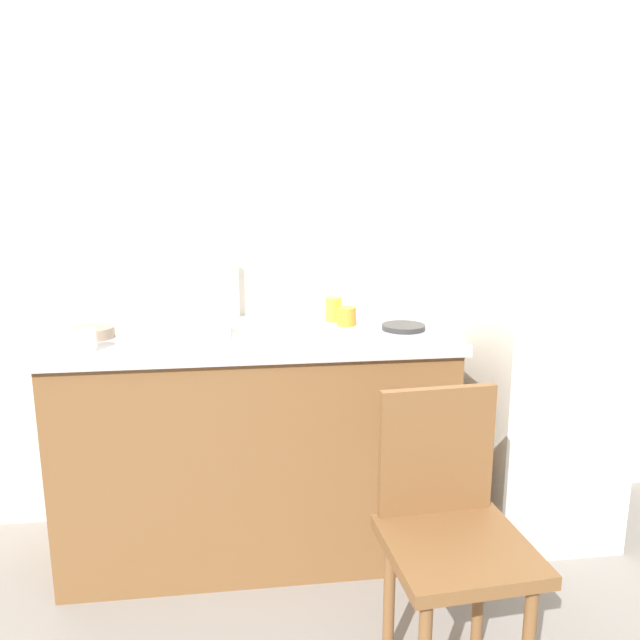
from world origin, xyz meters
TOP-DOWN VIEW (x-y plane):
  - back_wall at (0.00, 1.00)m, footprint 4.80×0.10m
  - cabinet_base at (-0.16, 0.65)m, footprint 1.48×0.60m
  - countertop at (-0.16, 0.65)m, footprint 1.52×0.64m
  - faucet at (-0.23, 0.90)m, footprint 0.02×0.02m
  - refrigerator at (1.04, 0.66)m, footprint 0.53×0.57m
  - chair at (0.38, -0.14)m, footprint 0.43×0.43m
  - dish_tray at (-0.39, 0.64)m, footprint 0.28×0.20m
  - terracotta_bowl at (-0.75, 0.63)m, footprint 0.15×0.15m
  - hotplate at (0.42, 0.61)m, footprint 0.17×0.17m
  - cup_yellow at (0.18, 0.80)m, footprint 0.07×0.07m
  - cup_white at (-0.74, 0.45)m, footprint 0.07×0.07m
  - cup_orange at (0.22, 0.71)m, footprint 0.08×0.08m

SIDE VIEW (x-z plane):
  - cabinet_base at x=-0.16m, z-range 0.00..0.87m
  - chair at x=0.38m, z-range 0.05..0.94m
  - refrigerator at x=1.04m, z-range 0.00..1.39m
  - countertop at x=-0.16m, z-range 0.87..0.91m
  - hotplate at x=0.42m, z-range 0.91..0.93m
  - terracotta_bowl at x=-0.75m, z-range 0.91..0.96m
  - dish_tray at x=-0.39m, z-range 0.91..0.96m
  - cup_white at x=-0.74m, z-range 0.91..0.99m
  - cup_orange at x=0.22m, z-range 0.91..0.99m
  - cup_yellow at x=0.18m, z-range 0.91..1.01m
  - faucet at x=-0.23m, z-range 0.91..1.16m
  - back_wall at x=0.00m, z-range 0.00..2.64m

